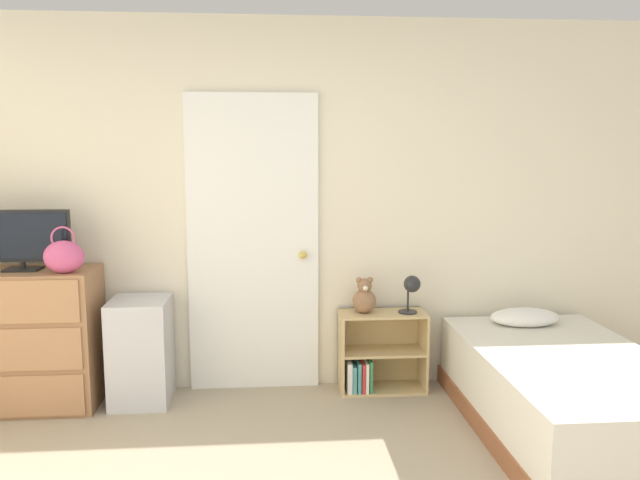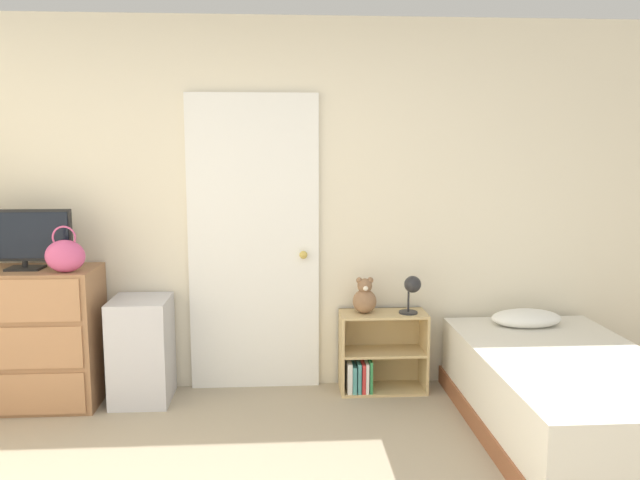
{
  "view_description": "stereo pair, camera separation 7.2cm",
  "coord_description": "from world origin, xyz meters",
  "px_view_note": "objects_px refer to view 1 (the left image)",
  "views": [
    {
      "loc": [
        -0.04,
        -2.03,
        1.66
      ],
      "look_at": [
        0.28,
        2.0,
        1.08
      ],
      "focal_mm": 35.0,
      "sensor_mm": 36.0,
      "label": 1
    },
    {
      "loc": [
        0.03,
        -2.04,
        1.66
      ],
      "look_at": [
        0.28,
        2.0,
        1.08
      ],
      "focal_mm": 35.0,
      "sensor_mm": 36.0,
      "label": 2
    }
  ],
  "objects_px": {
    "tv": "(21,239)",
    "teddy_bear": "(364,298)",
    "dresser": "(27,339)",
    "bed": "(567,394)",
    "handbag": "(64,256)",
    "desk_lamp": "(412,287)",
    "storage_bin": "(141,351)",
    "bookshelf": "(376,356)"
  },
  "relations": [
    {
      "from": "dresser",
      "to": "handbag",
      "type": "relative_size",
      "value": 3.09
    },
    {
      "from": "bookshelf",
      "to": "handbag",
      "type": "bearing_deg",
      "value": -173.49
    },
    {
      "from": "teddy_bear",
      "to": "bed",
      "type": "height_order",
      "value": "teddy_bear"
    },
    {
      "from": "teddy_bear",
      "to": "desk_lamp",
      "type": "distance_m",
      "value": 0.33
    },
    {
      "from": "dresser",
      "to": "bed",
      "type": "bearing_deg",
      "value": -11.43
    },
    {
      "from": "desk_lamp",
      "to": "bed",
      "type": "relative_size",
      "value": 0.14
    },
    {
      "from": "dresser",
      "to": "tv",
      "type": "bearing_deg",
      "value": -38.35
    },
    {
      "from": "handbag",
      "to": "teddy_bear",
      "type": "distance_m",
      "value": 1.95
    },
    {
      "from": "bookshelf",
      "to": "bed",
      "type": "bearing_deg",
      "value": -37.54
    },
    {
      "from": "storage_bin",
      "to": "teddy_bear",
      "type": "height_order",
      "value": "teddy_bear"
    },
    {
      "from": "handbag",
      "to": "desk_lamp",
      "type": "height_order",
      "value": "handbag"
    },
    {
      "from": "dresser",
      "to": "storage_bin",
      "type": "height_order",
      "value": "dresser"
    },
    {
      "from": "teddy_bear",
      "to": "storage_bin",
      "type": "bearing_deg",
      "value": -177.27
    },
    {
      "from": "tv",
      "to": "storage_bin",
      "type": "height_order",
      "value": "tv"
    },
    {
      "from": "tv",
      "to": "bookshelf",
      "type": "distance_m",
      "value": 2.45
    },
    {
      "from": "handbag",
      "to": "teddy_bear",
      "type": "xyz_separation_m",
      "value": [
        1.91,
        0.22,
        -0.35
      ]
    },
    {
      "from": "bookshelf",
      "to": "bed",
      "type": "xyz_separation_m",
      "value": [
        1.0,
        -0.77,
        0.0
      ]
    },
    {
      "from": "storage_bin",
      "to": "bed",
      "type": "bearing_deg",
      "value": -14.95
    },
    {
      "from": "teddy_bear",
      "to": "desk_lamp",
      "type": "xyz_separation_m",
      "value": [
        0.32,
        -0.04,
        0.07
      ]
    },
    {
      "from": "bookshelf",
      "to": "tv",
      "type": "bearing_deg",
      "value": -177.26
    },
    {
      "from": "dresser",
      "to": "teddy_bear",
      "type": "bearing_deg",
      "value": 2.46
    },
    {
      "from": "bed",
      "to": "teddy_bear",
      "type": "bearing_deg",
      "value": 145.03
    },
    {
      "from": "dresser",
      "to": "desk_lamp",
      "type": "distance_m",
      "value": 2.55
    },
    {
      "from": "storage_bin",
      "to": "bed",
      "type": "relative_size",
      "value": 0.38
    },
    {
      "from": "bookshelf",
      "to": "desk_lamp",
      "type": "relative_size",
      "value": 2.26
    },
    {
      "from": "tv",
      "to": "handbag",
      "type": "distance_m",
      "value": 0.33
    },
    {
      "from": "tv",
      "to": "bed",
      "type": "xyz_separation_m",
      "value": [
        3.3,
        -0.66,
        -0.87
      ]
    },
    {
      "from": "desk_lamp",
      "to": "tv",
      "type": "bearing_deg",
      "value": -178.62
    },
    {
      "from": "tv",
      "to": "teddy_bear",
      "type": "height_order",
      "value": "tv"
    },
    {
      "from": "tv",
      "to": "storage_bin",
      "type": "relative_size",
      "value": 0.88
    },
    {
      "from": "storage_bin",
      "to": "dresser",
      "type": "bearing_deg",
      "value": -178.11
    },
    {
      "from": "handbag",
      "to": "teddy_bear",
      "type": "relative_size",
      "value": 1.18
    },
    {
      "from": "handbag",
      "to": "bed",
      "type": "relative_size",
      "value": 0.16
    },
    {
      "from": "dresser",
      "to": "bed",
      "type": "height_order",
      "value": "dresser"
    },
    {
      "from": "desk_lamp",
      "to": "bed",
      "type": "bearing_deg",
      "value": -43.02
    },
    {
      "from": "dresser",
      "to": "storage_bin",
      "type": "distance_m",
      "value": 0.72
    },
    {
      "from": "dresser",
      "to": "teddy_bear",
      "type": "height_order",
      "value": "dresser"
    },
    {
      "from": "tv",
      "to": "bed",
      "type": "distance_m",
      "value": 3.47
    },
    {
      "from": "dresser",
      "to": "bed",
      "type": "xyz_separation_m",
      "value": [
        3.3,
        -0.67,
        -0.21
      ]
    },
    {
      "from": "teddy_bear",
      "to": "bookshelf",
      "type": "bearing_deg",
      "value": 4.88
    },
    {
      "from": "dresser",
      "to": "desk_lamp",
      "type": "xyz_separation_m",
      "value": [
        2.53,
        0.05,
        0.28
      ]
    },
    {
      "from": "tv",
      "to": "handbag",
      "type": "relative_size",
      "value": 2.07
    }
  ]
}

